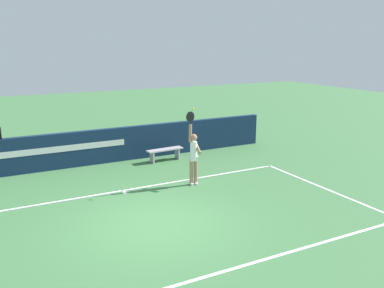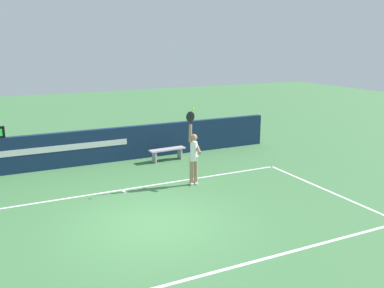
% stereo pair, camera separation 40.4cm
% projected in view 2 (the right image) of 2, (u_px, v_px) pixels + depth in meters
% --- Properties ---
extents(ground_plane, '(60.00, 60.00, 0.00)m').
position_uv_depth(ground_plane, '(153.00, 223.00, 10.68)').
color(ground_plane, '#437945').
extents(court_lines, '(11.68, 5.60, 0.00)m').
position_uv_depth(court_lines, '(153.00, 223.00, 10.68)').
color(court_lines, white).
rests_on(court_lines, ground).
extents(back_wall, '(14.93, 0.24, 1.33)m').
position_uv_depth(back_wall, '(97.00, 146.00, 15.81)').
color(back_wall, '#122645').
rests_on(back_wall, ground).
extents(tennis_player, '(0.45, 0.50, 2.44)m').
position_uv_depth(tennis_player, '(194.00, 155.00, 13.33)').
color(tennis_player, '#9D745A').
rests_on(tennis_player, ground).
extents(tennis_ball, '(0.07, 0.07, 0.07)m').
position_uv_depth(tennis_ball, '(193.00, 109.00, 12.73)').
color(tennis_ball, '#CAE836').
extents(courtside_bench_near, '(1.49, 0.46, 0.48)m').
position_uv_depth(courtside_bench_near, '(167.00, 152.00, 16.25)').
color(courtside_bench_near, '#B7A9B6').
rests_on(courtside_bench_near, ground).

